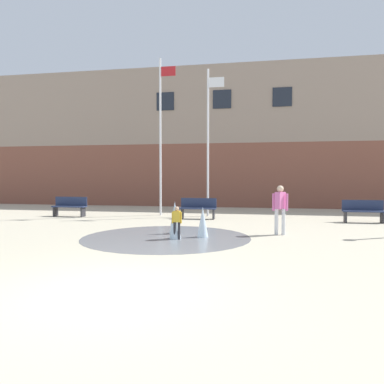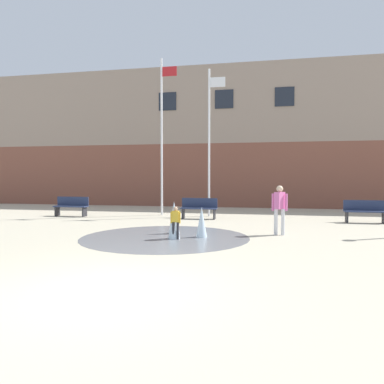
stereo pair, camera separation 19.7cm
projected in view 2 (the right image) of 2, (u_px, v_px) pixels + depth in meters
ground_plane at (104, 292)px, 6.13m from camera, size 100.00×100.00×0.00m
library_building at (229, 140)px, 25.34m from camera, size 36.00×6.05×8.60m
splash_fountain at (176, 226)px, 11.67m from camera, size 5.20×5.20×1.06m
park_bench_left_of_flagpoles at (71, 206)px, 17.59m from camera, size 1.60×0.44×0.91m
park_bench_under_left_flagpole at (199, 208)px, 16.54m from camera, size 1.60×0.44×0.91m
park_bench_under_right_flagpole at (365, 211)px, 15.09m from camera, size 1.60×0.44×0.91m
adult_near_bench at (280, 206)px, 11.97m from camera, size 0.50×0.39×1.59m
child_running at (175, 220)px, 11.15m from camera, size 0.31×0.13×0.99m
flagpole_left at (162, 132)px, 17.92m from camera, size 0.80×0.10×7.48m
flagpole_right at (210, 138)px, 17.47m from camera, size 0.80×0.10×6.86m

